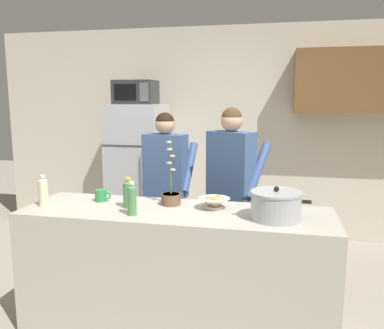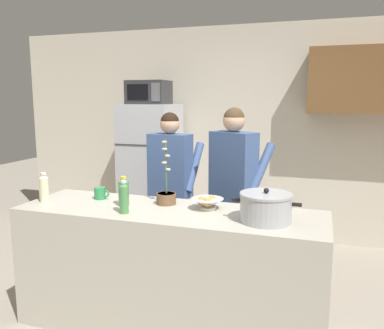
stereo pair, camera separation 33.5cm
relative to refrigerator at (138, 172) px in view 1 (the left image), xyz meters
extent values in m
plane|color=#9E9384|center=(0.97, -1.85, -0.83)|extent=(14.00, 14.00, 0.00)
cube|color=beige|center=(0.97, 0.45, 0.47)|extent=(6.00, 0.12, 2.60)
cube|color=brown|center=(2.57, 0.22, 1.09)|extent=(1.47, 0.34, 0.70)
cube|color=#BCB7A8|center=(0.97, -1.85, -0.37)|extent=(2.27, 0.68, 0.92)
cube|color=#B7BABF|center=(0.00, 0.00, 0.00)|extent=(0.64, 0.64, 1.66)
cube|color=#333333|center=(0.00, -0.32, 0.36)|extent=(0.63, 0.01, 0.01)
cylinder|color=#B2B2B7|center=(0.18, -0.35, -0.08)|extent=(0.02, 0.02, 0.75)
cube|color=#2D2D30|center=(0.00, -0.02, 0.97)|extent=(0.48, 0.36, 0.28)
cube|color=black|center=(-0.06, -0.20, 0.97)|extent=(0.26, 0.01, 0.18)
cube|color=#59595B|center=(0.17, -0.20, 0.97)|extent=(0.11, 0.01, 0.21)
cylinder|color=#33384C|center=(0.69, -0.94, -0.44)|extent=(0.11, 0.11, 0.78)
cylinder|color=#33384C|center=(0.55, -0.92, -0.44)|extent=(0.11, 0.11, 0.78)
cube|color=#3F598C|center=(0.62, -0.93, 0.25)|extent=(0.42, 0.24, 0.61)
sphere|color=#D8A884|center=(0.62, -0.93, 0.65)|extent=(0.19, 0.19, 0.19)
sphere|color=black|center=(0.62, -0.93, 0.68)|extent=(0.18, 0.18, 0.18)
cylinder|color=#3F598C|center=(0.84, -0.83, 0.23)|extent=(0.12, 0.37, 0.47)
cylinder|color=#3F598C|center=(0.44, -0.79, 0.23)|extent=(0.12, 0.37, 0.47)
cylinder|color=#33384C|center=(1.34, -1.08, -0.43)|extent=(0.11, 0.11, 0.80)
cylinder|color=#33384C|center=(1.21, -1.01, -0.43)|extent=(0.11, 0.11, 0.80)
cube|color=#3F598C|center=(1.27, -1.04, 0.29)|extent=(0.46, 0.37, 0.63)
sphere|color=#D8A884|center=(1.27, -1.04, 0.70)|extent=(0.19, 0.19, 0.19)
sphere|color=#4C3823|center=(1.27, -1.04, 0.73)|extent=(0.18, 0.18, 0.18)
cylinder|color=#3F598C|center=(1.51, -1.03, 0.27)|extent=(0.24, 0.37, 0.49)
cylinder|color=#3F598C|center=(1.14, -0.84, 0.27)|extent=(0.24, 0.37, 0.49)
cylinder|color=#ADAFB5|center=(1.68, -1.91, 0.18)|extent=(0.34, 0.34, 0.18)
cylinder|color=#ADAFB5|center=(1.68, -1.91, 0.27)|extent=(0.35, 0.35, 0.02)
sphere|color=black|center=(1.68, -1.91, 0.30)|extent=(0.04, 0.04, 0.04)
cube|color=black|center=(1.48, -1.91, 0.22)|extent=(0.06, 0.02, 0.02)
cube|color=black|center=(1.88, -1.91, 0.22)|extent=(0.06, 0.02, 0.02)
cylinder|color=#2D8C4C|center=(0.32, -1.72, 0.14)|extent=(0.09, 0.09, 0.10)
torus|color=#2D8C4C|center=(0.38, -1.72, 0.14)|extent=(0.06, 0.01, 0.06)
cylinder|color=white|center=(1.23, -1.74, 0.10)|extent=(0.13, 0.13, 0.02)
cone|color=white|center=(1.23, -1.74, 0.14)|extent=(0.24, 0.24, 0.06)
sphere|color=tan|center=(1.20, -1.77, 0.16)|extent=(0.07, 0.07, 0.07)
sphere|color=tan|center=(1.26, -1.71, 0.16)|extent=(0.07, 0.07, 0.07)
sphere|color=tan|center=(1.25, -1.78, 0.16)|extent=(0.07, 0.07, 0.07)
cylinder|color=#4C8C4C|center=(0.60, -1.85, 0.18)|extent=(0.08, 0.08, 0.19)
cone|color=#4C8C4C|center=(0.60, -1.85, 0.29)|extent=(0.08, 0.08, 0.03)
cylinder|color=gold|center=(0.60, -1.85, 0.31)|extent=(0.04, 0.04, 0.02)
cylinder|color=beige|center=(-0.04, -1.95, 0.19)|extent=(0.07, 0.07, 0.19)
cone|color=beige|center=(-0.04, -1.95, 0.30)|extent=(0.07, 0.07, 0.03)
cylinder|color=white|center=(-0.04, -1.95, 0.32)|extent=(0.04, 0.04, 0.02)
cylinder|color=#4C8C4C|center=(0.70, -2.03, 0.19)|extent=(0.06, 0.06, 0.20)
cone|color=#4C8C4C|center=(0.70, -2.03, 0.30)|extent=(0.06, 0.06, 0.03)
cylinder|color=white|center=(0.70, -2.03, 0.32)|extent=(0.04, 0.04, 0.02)
cylinder|color=brown|center=(0.89, -1.70, 0.13)|extent=(0.15, 0.15, 0.09)
cylinder|color=#38281E|center=(0.89, -1.70, 0.17)|extent=(0.14, 0.14, 0.01)
cylinder|color=#4C7238|center=(0.89, -1.70, 0.38)|extent=(0.01, 0.02, 0.42)
ellipsoid|color=beige|center=(0.91, -1.71, 0.36)|extent=(0.04, 0.03, 0.02)
ellipsoid|color=beige|center=(0.88, -1.72, 0.42)|extent=(0.04, 0.03, 0.02)
ellipsoid|color=beige|center=(0.91, -1.71, 0.47)|extent=(0.04, 0.03, 0.02)
ellipsoid|color=beige|center=(0.89, -1.72, 0.52)|extent=(0.04, 0.03, 0.02)
ellipsoid|color=beige|center=(0.88, -1.71, 0.57)|extent=(0.04, 0.03, 0.02)
camera|label=1|loc=(1.69, -4.56, 0.90)|focal=37.23mm
camera|label=2|loc=(2.01, -4.48, 0.90)|focal=37.23mm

